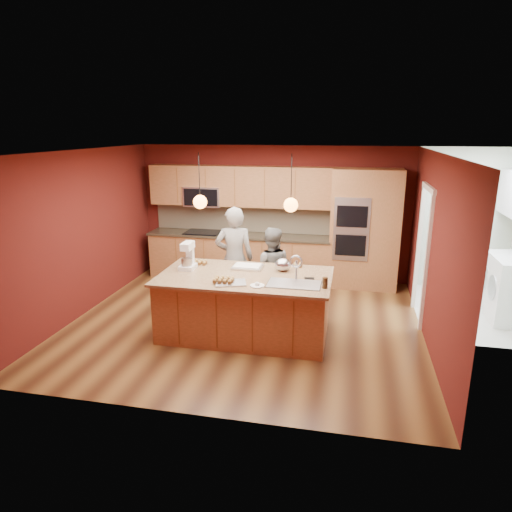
% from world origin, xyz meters
% --- Properties ---
extents(floor, '(5.50, 5.50, 0.00)m').
position_xyz_m(floor, '(0.00, 0.00, 0.00)').
color(floor, '#452715').
rests_on(floor, ground).
extents(ceiling, '(5.50, 5.50, 0.00)m').
position_xyz_m(ceiling, '(0.00, 0.00, 2.70)').
color(ceiling, white).
rests_on(ceiling, ground).
extents(wall_back, '(5.50, 0.00, 5.50)m').
position_xyz_m(wall_back, '(0.00, 2.50, 1.35)').
color(wall_back, '#4F1411').
rests_on(wall_back, ground).
extents(wall_front, '(5.50, 0.00, 5.50)m').
position_xyz_m(wall_front, '(0.00, -2.50, 1.35)').
color(wall_front, '#4F1411').
rests_on(wall_front, ground).
extents(wall_left, '(0.00, 5.00, 5.00)m').
position_xyz_m(wall_left, '(-2.75, 0.00, 1.35)').
color(wall_left, '#4F1411').
rests_on(wall_left, ground).
extents(wall_right, '(0.00, 5.00, 5.00)m').
position_xyz_m(wall_right, '(2.75, 0.00, 1.35)').
color(wall_right, '#4F1411').
rests_on(wall_right, ground).
extents(cabinet_run, '(3.74, 0.64, 2.30)m').
position_xyz_m(cabinet_run, '(-0.68, 2.25, 0.98)').
color(cabinet_run, brown).
rests_on(cabinet_run, floor).
extents(oven_column, '(1.30, 0.62, 2.30)m').
position_xyz_m(oven_column, '(1.85, 2.19, 1.15)').
color(oven_column, brown).
rests_on(oven_column, floor).
extents(doorway_trim, '(0.08, 1.11, 2.20)m').
position_xyz_m(doorway_trim, '(2.73, 0.80, 1.05)').
color(doorway_trim, white).
rests_on(doorway_trim, wall_right).
extents(pendant_left, '(0.20, 0.20, 0.80)m').
position_xyz_m(pendant_left, '(-0.57, -0.37, 2.00)').
color(pendant_left, black).
rests_on(pendant_left, ceiling).
extents(pendant_right, '(0.20, 0.20, 0.80)m').
position_xyz_m(pendant_right, '(0.75, -0.37, 2.00)').
color(pendant_right, black).
rests_on(pendant_right, ceiling).
extents(island, '(2.53, 1.42, 1.31)m').
position_xyz_m(island, '(0.11, -0.38, 0.48)').
color(island, brown).
rests_on(island, floor).
extents(person_left, '(0.73, 0.56, 1.78)m').
position_xyz_m(person_left, '(-0.32, 0.59, 0.89)').
color(person_left, black).
rests_on(person_left, floor).
extents(person_right, '(0.76, 0.62, 1.46)m').
position_xyz_m(person_right, '(0.31, 0.59, 0.73)').
color(person_right, gray).
rests_on(person_right, floor).
extents(stand_mixer, '(0.22, 0.31, 0.42)m').
position_xyz_m(stand_mixer, '(-0.84, -0.24, 1.11)').
color(stand_mixer, white).
rests_on(stand_mixer, island).
extents(sheet_cake, '(0.46, 0.34, 0.05)m').
position_xyz_m(sheet_cake, '(0.05, -0.02, 0.96)').
color(sheet_cake, silver).
rests_on(sheet_cake, island).
extents(cooling_rack, '(0.49, 0.41, 0.02)m').
position_xyz_m(cooling_rack, '(-0.02, -0.78, 0.94)').
color(cooling_rack, silver).
rests_on(cooling_rack, island).
extents(mixing_bowl, '(0.24, 0.24, 0.21)m').
position_xyz_m(mixing_bowl, '(0.61, -0.04, 1.03)').
color(mixing_bowl, '#B4B5BB').
rests_on(mixing_bowl, island).
extents(plate, '(0.20, 0.20, 0.01)m').
position_xyz_m(plate, '(0.37, -0.81, 0.94)').
color(plate, white).
rests_on(plate, island).
extents(tumbler, '(0.08, 0.08, 0.15)m').
position_xyz_m(tumbler, '(1.28, -0.70, 1.01)').
color(tumbler, '#352110').
rests_on(tumbler, island).
extents(phone, '(0.15, 0.09, 0.01)m').
position_xyz_m(phone, '(1.04, -0.34, 0.94)').
color(phone, black).
rests_on(phone, island).
extents(cupcakes_left, '(0.23, 0.15, 0.07)m').
position_xyz_m(cupcakes_left, '(-0.74, 0.02, 0.97)').
color(cupcakes_left, '#B28945').
rests_on(cupcakes_left, island).
extents(cupcakes_rack, '(0.30, 0.22, 0.07)m').
position_xyz_m(cupcakes_rack, '(-0.12, -0.78, 0.98)').
color(cupcakes_rack, '#B28945').
rests_on(cupcakes_rack, island).
extents(cupcakes_right, '(0.14, 0.14, 0.06)m').
position_xyz_m(cupcakes_right, '(0.81, 0.21, 0.96)').
color(cupcakes_right, '#B28945').
rests_on(cupcakes_right, island).
extents(dryer, '(0.72, 0.73, 0.99)m').
position_xyz_m(dryer, '(4.22, 1.50, 0.49)').
color(dryer, white).
rests_on(dryer, floor).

